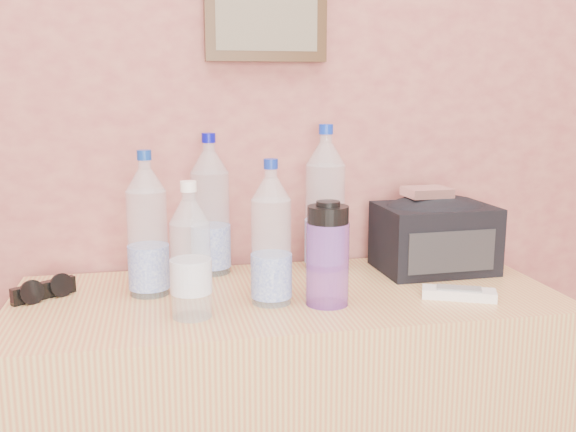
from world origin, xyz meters
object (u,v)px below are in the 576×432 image
at_px(pet_large_c, 325,206).
at_px(nalgene_bottle, 328,254).
at_px(pet_large_a, 147,232).
at_px(pet_small, 191,258).
at_px(foil_packet, 427,192).
at_px(ac_remote, 459,294).
at_px(pet_large_b, 210,212).
at_px(toiletry_bag, 434,233).
at_px(pet_large_d, 271,240).
at_px(sunglasses, 44,290).

bearing_deg(pet_large_c, nalgene_bottle, -103.77).
bearing_deg(pet_large_a, pet_small, -63.29).
distance_m(pet_large_a, foil_packet, 0.69).
distance_m(pet_large_c, ac_remote, 0.40).
height_order(pet_large_a, pet_large_b, pet_large_b).
relative_size(pet_large_a, pet_large_c, 0.88).
bearing_deg(nalgene_bottle, pet_large_a, 158.31).
height_order(pet_large_a, ac_remote, pet_large_a).
bearing_deg(pet_small, toiletry_bag, 19.60).
distance_m(toiletry_bag, foil_packet, 0.11).
height_order(pet_large_c, foil_packet, pet_large_c).
bearing_deg(pet_large_c, pet_small, -140.43).
distance_m(pet_large_d, nalgene_bottle, 0.12).
bearing_deg(ac_remote, foil_packet, 109.27).
distance_m(pet_large_c, sunglasses, 0.69).
xyz_separation_m(nalgene_bottle, toiletry_bag, (0.33, 0.20, -0.02)).
xyz_separation_m(pet_small, toiletry_bag, (0.62, 0.22, -0.03)).
relative_size(pet_large_b, nalgene_bottle, 1.56).
height_order(pet_large_b, nalgene_bottle, pet_large_b).
xyz_separation_m(pet_large_b, ac_remote, (0.51, -0.32, -0.14)).
relative_size(pet_large_c, pet_large_d, 1.18).
distance_m(pet_large_a, toiletry_bag, 0.71).
distance_m(sunglasses, foil_packet, 0.93).
xyz_separation_m(pet_large_a, nalgene_bottle, (0.37, -0.15, -0.03)).
bearing_deg(pet_large_d, nalgene_bottle, -16.40).
xyz_separation_m(pet_large_c, ac_remote, (0.23, -0.30, -0.15)).
bearing_deg(pet_small, pet_large_c, 39.57).
relative_size(pet_small, nalgene_bottle, 1.24).
bearing_deg(pet_large_b, nalgene_bottle, -53.03).
distance_m(pet_large_b, foil_packet, 0.54).
distance_m(pet_large_d, toiletry_bag, 0.48).
distance_m(pet_large_c, nalgene_bottle, 0.29).
bearing_deg(ac_remote, pet_large_d, -164.35).
bearing_deg(pet_large_a, ac_remote, -14.40).
height_order(pet_large_c, nalgene_bottle, pet_large_c).
distance_m(pet_large_a, pet_large_c, 0.46).
relative_size(pet_large_c, sunglasses, 2.55).
bearing_deg(pet_large_b, foil_packet, -9.26).
distance_m(pet_large_a, ac_remote, 0.70).
bearing_deg(pet_large_c, foil_packet, -15.30).
relative_size(pet_large_b, pet_large_c, 0.95).
xyz_separation_m(pet_large_b, nalgene_bottle, (0.22, -0.29, -0.04)).
bearing_deg(pet_large_c, pet_large_d, -127.18).
xyz_separation_m(pet_large_a, pet_large_d, (0.26, -0.11, -0.01)).
distance_m(pet_large_a, pet_small, 0.19).
bearing_deg(foil_packet, nalgene_bottle, -146.39).
relative_size(toiletry_bag, foil_packet, 2.60).
relative_size(pet_large_b, foil_packet, 3.25).
distance_m(sunglasses, toiletry_bag, 0.94).
bearing_deg(pet_large_a, sunglasses, 176.74).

